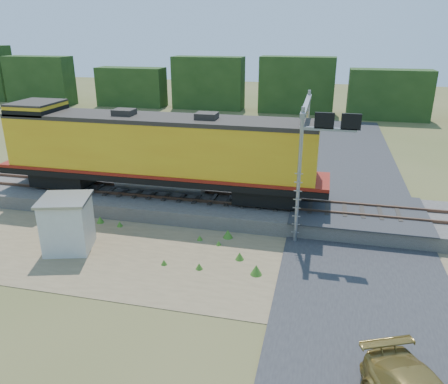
# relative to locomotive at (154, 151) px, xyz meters

# --- Properties ---
(ground) EXTENTS (140.00, 140.00, 0.00)m
(ground) POSITION_rel_locomotive_xyz_m (4.40, -6.00, -3.39)
(ground) COLOR #475123
(ground) RESTS_ON ground
(ballast) EXTENTS (70.00, 5.00, 0.80)m
(ballast) POSITION_rel_locomotive_xyz_m (4.40, 0.00, -2.99)
(ballast) COLOR slate
(ballast) RESTS_ON ground
(rails) EXTENTS (70.00, 1.54, 0.16)m
(rails) POSITION_rel_locomotive_xyz_m (4.40, 0.00, -2.51)
(rails) COLOR brown
(rails) RESTS_ON ballast
(dirt_shoulder) EXTENTS (26.00, 8.00, 0.03)m
(dirt_shoulder) POSITION_rel_locomotive_xyz_m (2.40, -5.50, -3.37)
(dirt_shoulder) COLOR #8C7754
(dirt_shoulder) RESTS_ON ground
(road) EXTENTS (7.00, 66.00, 0.86)m
(road) POSITION_rel_locomotive_xyz_m (11.40, -5.26, -3.30)
(road) COLOR #38383A
(road) RESTS_ON ground
(tree_line_north) EXTENTS (130.00, 3.00, 6.50)m
(tree_line_north) POSITION_rel_locomotive_xyz_m (4.40, 32.00, -0.32)
(tree_line_north) COLOR #1D3714
(tree_line_north) RESTS_ON ground
(weed_clumps) EXTENTS (15.00, 6.20, 0.56)m
(weed_clumps) POSITION_rel_locomotive_xyz_m (0.90, -5.90, -3.39)
(weed_clumps) COLOR #3D7421
(weed_clumps) RESTS_ON ground
(locomotive) EXTENTS (19.06, 2.91, 4.92)m
(locomotive) POSITION_rel_locomotive_xyz_m (0.00, 0.00, 0.00)
(locomotive) COLOR black
(locomotive) RESTS_ON rails
(shed) EXTENTS (2.72, 2.72, 2.60)m
(shed) POSITION_rel_locomotive_xyz_m (-2.03, -5.97, -2.07)
(shed) COLOR silver
(shed) RESTS_ON ground
(signal_gantry) EXTENTS (2.63, 6.20, 6.64)m
(signal_gantry) POSITION_rel_locomotive_xyz_m (8.67, -0.65, 1.62)
(signal_gantry) COLOR gray
(signal_gantry) RESTS_ON ground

